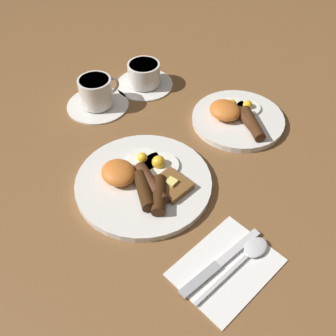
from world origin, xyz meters
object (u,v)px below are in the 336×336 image
spoon (249,253)px  breakfast_plate_far (237,117)px  teacup_far (144,76)px  knife (217,265)px  teacup_near (97,95)px  breakfast_plate_near (144,181)px

spoon → breakfast_plate_far: bearing=43.7°
teacup_far → spoon: (0.55, -0.20, -0.02)m
breakfast_plate_far → spoon: 0.38m
breakfast_plate_far → knife: size_ratio=1.17×
teacup_near → breakfast_plate_near: bearing=-16.0°
spoon → breakfast_plate_near: bearing=96.6°
breakfast_plate_near → teacup_far: (-0.29, 0.23, 0.01)m
breakfast_plate_near → breakfast_plate_far: bearing=92.3°
teacup_near → spoon: bearing=-4.9°
breakfast_plate_far → teacup_far: teacup_far is taller
teacup_far → spoon: size_ratio=0.84×
teacup_near → teacup_far: 0.15m
teacup_near → spoon: (0.56, -0.05, -0.03)m
breakfast_plate_far → teacup_near: (-0.28, -0.22, 0.02)m
spoon → teacup_far: bearing=68.6°
breakfast_plate_near → spoon: breakfast_plate_near is taller
teacup_far → knife: size_ratio=0.80×
breakfast_plate_near → teacup_far: 0.37m
breakfast_plate_near → breakfast_plate_far: size_ratio=1.27×
knife → spoon: 0.06m
breakfast_plate_near → teacup_far: bearing=140.9°
breakfast_plate_near → spoon: bearing=8.2°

